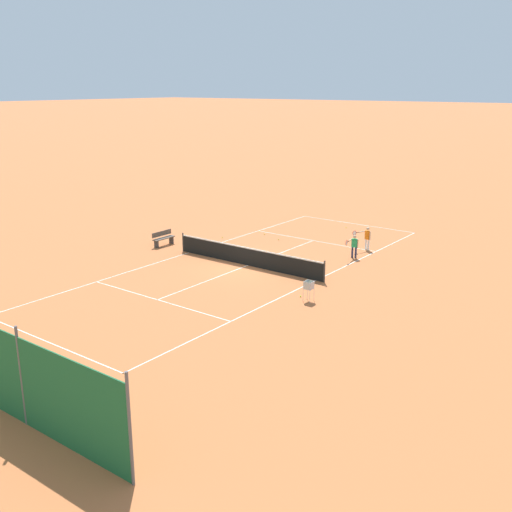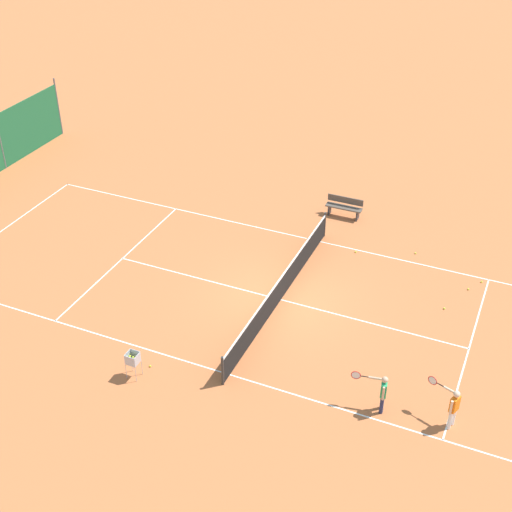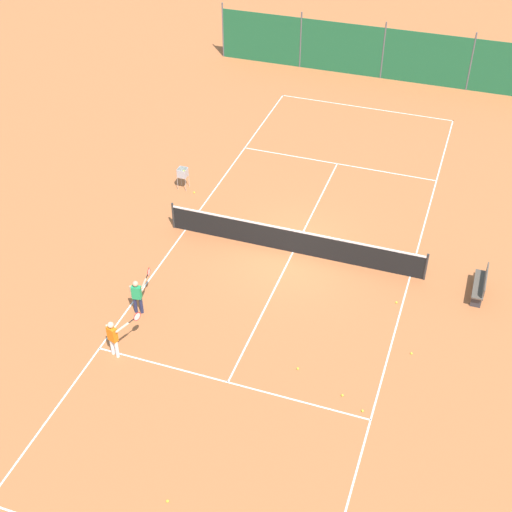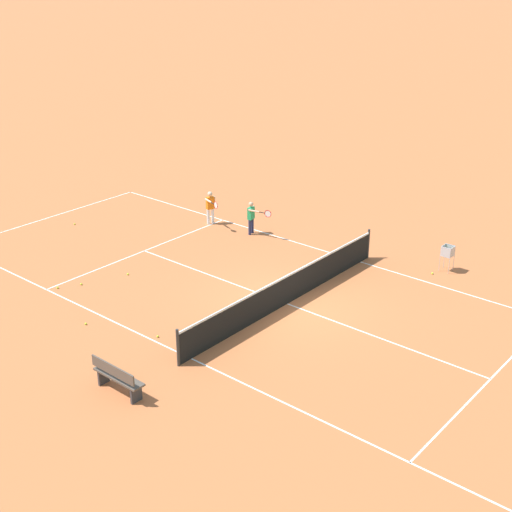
{
  "view_description": "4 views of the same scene",
  "coord_description": "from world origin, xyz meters",
  "px_view_note": "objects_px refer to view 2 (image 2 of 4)",
  "views": [
    {
      "loc": [
        -18.06,
        23.33,
        8.98
      ],
      "look_at": [
        -1.88,
        1.8,
        1.25
      ],
      "focal_mm": 42.0,
      "sensor_mm": 36.0,
      "label": 1
    },
    {
      "loc": [
        -18.35,
        -7.12,
        14.78
      ],
      "look_at": [
        0.11,
        0.98,
        1.48
      ],
      "focal_mm": 50.0,
      "sensor_mm": 36.0,
      "label": 2
    },
    {
      "loc": [
        5.24,
        -19.09,
        15.21
      ],
      "look_at": [
        -0.71,
        -1.9,
        1.05
      ],
      "focal_mm": 50.0,
      "sensor_mm": 36.0,
      "label": 3
    },
    {
      "loc": [
        15.29,
        11.6,
        9.82
      ],
      "look_at": [
        0.2,
        -1.06,
        1.34
      ],
      "focal_mm": 50.0,
      "sensor_mm": 36.0,
      "label": 4
    }
  ],
  "objects_px": {
    "player_far_baseline": "(382,391)",
    "tennis_ball_mid_court": "(356,252)",
    "tennis_ball_by_net_left": "(468,289)",
    "player_near_baseline": "(453,405)",
    "ball_hopper": "(133,359)",
    "tennis_ball_by_net_right": "(415,253)",
    "tennis_net": "(281,288)",
    "tennis_ball_near_corner": "(150,366)",
    "courtside_bench": "(344,207)",
    "tennis_ball_far_corner": "(482,282)",
    "tennis_ball_service_box": "(444,308)"
  },
  "relations": [
    {
      "from": "tennis_ball_service_box",
      "to": "tennis_ball_mid_court",
      "type": "distance_m",
      "value": 4.37
    },
    {
      "from": "tennis_ball_mid_court",
      "to": "tennis_net",
      "type": "bearing_deg",
      "value": 159.11
    },
    {
      "from": "tennis_ball_by_net_left",
      "to": "player_far_baseline",
      "type": "bearing_deg",
      "value": 169.21
    },
    {
      "from": "tennis_ball_by_net_left",
      "to": "ball_hopper",
      "type": "distance_m",
      "value": 11.96
    },
    {
      "from": "player_near_baseline",
      "to": "tennis_ball_mid_court",
      "type": "relative_size",
      "value": 19.84
    },
    {
      "from": "player_far_baseline",
      "to": "tennis_ball_service_box",
      "type": "relative_size",
      "value": 19.15
    },
    {
      "from": "player_near_baseline",
      "to": "courtside_bench",
      "type": "height_order",
      "value": "player_near_baseline"
    },
    {
      "from": "tennis_ball_mid_court",
      "to": "tennis_ball_by_net_left",
      "type": "bearing_deg",
      "value": -99.45
    },
    {
      "from": "tennis_net",
      "to": "tennis_ball_by_net_right",
      "type": "height_order",
      "value": "tennis_net"
    },
    {
      "from": "player_near_baseline",
      "to": "tennis_ball_by_net_right",
      "type": "bearing_deg",
      "value": 19.1
    },
    {
      "from": "tennis_ball_mid_court",
      "to": "tennis_ball_service_box",
      "type": "bearing_deg",
      "value": -119.88
    },
    {
      "from": "tennis_ball_mid_court",
      "to": "tennis_ball_near_corner",
      "type": "bearing_deg",
      "value": 156.02
    },
    {
      "from": "tennis_net",
      "to": "tennis_ball_by_net_right",
      "type": "relative_size",
      "value": 139.09
    },
    {
      "from": "courtside_bench",
      "to": "player_far_baseline",
      "type": "bearing_deg",
      "value": -156.85
    },
    {
      "from": "tennis_ball_by_net_left",
      "to": "tennis_ball_mid_court",
      "type": "distance_m",
      "value": 4.4
    },
    {
      "from": "ball_hopper",
      "to": "tennis_ball_by_net_right",
      "type": "bearing_deg",
      "value": -31.63
    },
    {
      "from": "player_far_baseline",
      "to": "tennis_ball_service_box",
      "type": "height_order",
      "value": "player_far_baseline"
    },
    {
      "from": "tennis_ball_near_corner",
      "to": "player_far_baseline",
      "type": "bearing_deg",
      "value": -81.22
    },
    {
      "from": "player_far_baseline",
      "to": "tennis_ball_far_corner",
      "type": "xyz_separation_m",
      "value": [
        7.52,
        -1.67,
        -0.7
      ]
    },
    {
      "from": "tennis_net",
      "to": "player_far_baseline",
      "type": "xyz_separation_m",
      "value": [
        -3.7,
        -4.52,
        0.24
      ]
    },
    {
      "from": "tennis_net",
      "to": "tennis_ball_mid_court",
      "type": "xyz_separation_m",
      "value": [
        3.91,
        -1.49,
        -0.47
      ]
    },
    {
      "from": "player_far_baseline",
      "to": "tennis_net",
      "type": "bearing_deg",
      "value": 50.73
    },
    {
      "from": "player_near_baseline",
      "to": "player_far_baseline",
      "type": "height_order",
      "value": "player_near_baseline"
    },
    {
      "from": "tennis_ball_service_box",
      "to": "tennis_ball_by_net_left",
      "type": "distance_m",
      "value": 1.56
    },
    {
      "from": "tennis_net",
      "to": "tennis_ball_by_net_left",
      "type": "bearing_deg",
      "value": -61.37
    },
    {
      "from": "player_far_baseline",
      "to": "tennis_ball_by_net_left",
      "type": "bearing_deg",
      "value": -10.79
    },
    {
      "from": "tennis_ball_by_net_left",
      "to": "tennis_ball_mid_court",
      "type": "relative_size",
      "value": 1.0
    },
    {
      "from": "player_near_baseline",
      "to": "ball_hopper",
      "type": "distance_m",
      "value": 9.2
    },
    {
      "from": "tennis_ball_near_corner",
      "to": "tennis_net",
      "type": "bearing_deg",
      "value": -26.41
    },
    {
      "from": "tennis_ball_near_corner",
      "to": "courtside_bench",
      "type": "relative_size",
      "value": 0.04
    },
    {
      "from": "player_far_baseline",
      "to": "tennis_ball_by_net_left",
      "type": "distance_m",
      "value": 7.04
    },
    {
      "from": "tennis_ball_far_corner",
      "to": "tennis_ball_by_net_right",
      "type": "bearing_deg",
      "value": 70.83
    },
    {
      "from": "tennis_ball_near_corner",
      "to": "tennis_ball_mid_court",
      "type": "xyz_separation_m",
      "value": [
        8.66,
        -3.85,
        0.0
      ]
    },
    {
      "from": "courtside_bench",
      "to": "tennis_net",
      "type": "bearing_deg",
      "value": 177.95
    },
    {
      "from": "ball_hopper",
      "to": "tennis_ball_by_net_left",
      "type": "bearing_deg",
      "value": -44.78
    },
    {
      "from": "player_near_baseline",
      "to": "ball_hopper",
      "type": "height_order",
      "value": "player_near_baseline"
    },
    {
      "from": "tennis_ball_service_box",
      "to": "tennis_ball_mid_court",
      "type": "xyz_separation_m",
      "value": [
        2.18,
        3.79,
        0.0
      ]
    },
    {
      "from": "player_far_baseline",
      "to": "tennis_ball_mid_court",
      "type": "relative_size",
      "value": 19.15
    },
    {
      "from": "tennis_ball_service_box",
      "to": "tennis_net",
      "type": "bearing_deg",
      "value": 108.15
    },
    {
      "from": "player_far_baseline",
      "to": "tennis_ball_by_net_left",
      "type": "relative_size",
      "value": 19.15
    },
    {
      "from": "tennis_ball_service_box",
      "to": "tennis_ball_by_net_left",
      "type": "height_order",
      "value": "same"
    },
    {
      "from": "player_far_baseline",
      "to": "tennis_ball_near_corner",
      "type": "distance_m",
      "value": 7.0
    },
    {
      "from": "tennis_ball_by_net_left",
      "to": "ball_hopper",
      "type": "xyz_separation_m",
      "value": [
        -8.48,
        8.41,
        0.63
      ]
    },
    {
      "from": "tennis_ball_mid_court",
      "to": "ball_hopper",
      "type": "relative_size",
      "value": 0.07
    },
    {
      "from": "tennis_net",
      "to": "player_far_baseline",
      "type": "relative_size",
      "value": 7.26
    },
    {
      "from": "player_far_baseline",
      "to": "ball_hopper",
      "type": "distance_m",
      "value": 7.28
    },
    {
      "from": "player_near_baseline",
      "to": "tennis_ball_service_box",
      "type": "xyz_separation_m",
      "value": [
        5.22,
        1.16,
        -0.73
      ]
    },
    {
      "from": "player_near_baseline",
      "to": "tennis_ball_mid_court",
      "type": "bearing_deg",
      "value": 33.81
    },
    {
      "from": "player_far_baseline",
      "to": "tennis_ball_far_corner",
      "type": "bearing_deg",
      "value": -12.51
    },
    {
      "from": "tennis_net",
      "to": "tennis_ball_near_corner",
      "type": "bearing_deg",
      "value": 153.59
    }
  ]
}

